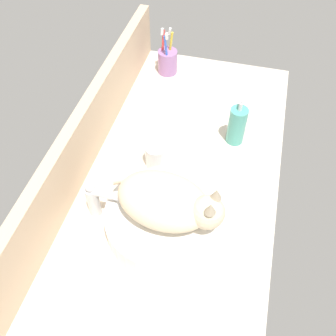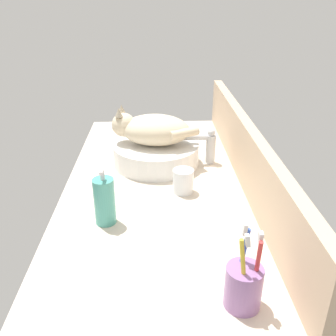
{
  "view_description": "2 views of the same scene",
  "coord_description": "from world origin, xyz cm",
  "px_view_note": "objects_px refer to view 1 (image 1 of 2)",
  "views": [
    {
      "loc": [
        -70.18,
        -15.66,
        92.77
      ],
      "look_at": [
        -5.19,
        1.22,
        11.95
      ],
      "focal_mm": 40.0,
      "sensor_mm": 36.0,
      "label": 1
    },
    {
      "loc": [
        112.25,
        -0.67,
        59.9
      ],
      "look_at": [
        2.02,
        3.18,
        7.06
      ],
      "focal_mm": 40.0,
      "sensor_mm": 36.0,
      "label": 2
    }
  ],
  "objects_px": {
    "faucet": "(96,198)",
    "toothbrush_cup": "(167,61)",
    "water_glass": "(156,156)",
    "cat": "(168,201)",
    "soap_dispenser": "(237,125)",
    "sink_basin": "(164,220)"
  },
  "relations": [
    {
      "from": "faucet",
      "to": "toothbrush_cup",
      "type": "bearing_deg",
      "value": -1.53
    },
    {
      "from": "cat",
      "to": "soap_dispenser",
      "type": "distance_m",
      "value": 0.42
    },
    {
      "from": "cat",
      "to": "soap_dispenser",
      "type": "relative_size",
      "value": 1.88
    },
    {
      "from": "sink_basin",
      "to": "soap_dispenser",
      "type": "distance_m",
      "value": 0.42
    },
    {
      "from": "toothbrush_cup",
      "to": "faucet",
      "type": "bearing_deg",
      "value": 178.47
    },
    {
      "from": "faucet",
      "to": "water_glass",
      "type": "bearing_deg",
      "value": -25.65
    },
    {
      "from": "cat",
      "to": "faucet",
      "type": "height_order",
      "value": "cat"
    },
    {
      "from": "toothbrush_cup",
      "to": "water_glass",
      "type": "height_order",
      "value": "toothbrush_cup"
    },
    {
      "from": "soap_dispenser",
      "to": "faucet",
      "type": "bearing_deg",
      "value": 139.26
    },
    {
      "from": "water_glass",
      "to": "toothbrush_cup",
      "type": "bearing_deg",
      "value": 10.32
    },
    {
      "from": "sink_basin",
      "to": "water_glass",
      "type": "xyz_separation_m",
      "value": [
        0.23,
        0.09,
        -0.0
      ]
    },
    {
      "from": "cat",
      "to": "faucet",
      "type": "relative_size",
      "value": 2.34
    },
    {
      "from": "sink_basin",
      "to": "faucet",
      "type": "height_order",
      "value": "faucet"
    },
    {
      "from": "cat",
      "to": "soap_dispenser",
      "type": "bearing_deg",
      "value": -18.36
    },
    {
      "from": "sink_basin",
      "to": "toothbrush_cup",
      "type": "relative_size",
      "value": 1.72
    },
    {
      "from": "soap_dispenser",
      "to": "toothbrush_cup",
      "type": "relative_size",
      "value": 0.9
    },
    {
      "from": "cat",
      "to": "toothbrush_cup",
      "type": "xyz_separation_m",
      "value": [
        0.72,
        0.19,
        -0.09
      ]
    },
    {
      "from": "sink_basin",
      "to": "water_glass",
      "type": "distance_m",
      "value": 0.24
    },
    {
      "from": "soap_dispenser",
      "to": "toothbrush_cup",
      "type": "bearing_deg",
      "value": 45.04
    },
    {
      "from": "faucet",
      "to": "sink_basin",
      "type": "bearing_deg",
      "value": -90.17
    },
    {
      "from": "sink_basin",
      "to": "soap_dispenser",
      "type": "xyz_separation_m",
      "value": [
        0.39,
        -0.14,
        0.03
      ]
    },
    {
      "from": "faucet",
      "to": "toothbrush_cup",
      "type": "xyz_separation_m",
      "value": [
        0.71,
        -0.02,
        -0.02
      ]
    }
  ]
}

